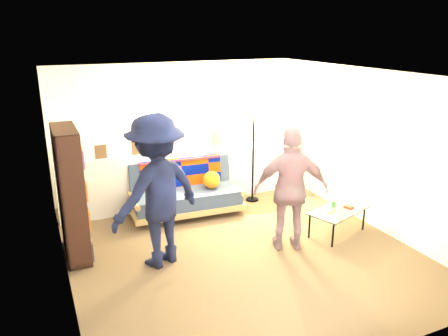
# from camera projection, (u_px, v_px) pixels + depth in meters

# --- Properties ---
(ground) EXTENTS (5.00, 5.00, 0.00)m
(ground) POSITION_uv_depth(u_px,v_px,m) (236.00, 246.00, 6.21)
(ground) COLOR brown
(ground) RESTS_ON ground
(room_shell) EXTENTS (4.60, 5.05, 2.45)m
(room_shell) POSITION_uv_depth(u_px,v_px,m) (222.00, 124.00, 6.11)
(room_shell) COLOR silver
(room_shell) RESTS_ON ground
(half_wall_ledge) EXTENTS (4.45, 0.15, 1.00)m
(half_wall_ledge) POSITION_uv_depth(u_px,v_px,m) (191.00, 176.00, 7.62)
(half_wall_ledge) COLOR silver
(half_wall_ledge) RESTS_ON ground
(ledge_decor) EXTENTS (2.97, 0.02, 0.45)m
(ledge_decor) POSITION_uv_depth(u_px,v_px,m) (178.00, 140.00, 7.31)
(ledge_decor) COLOR brown
(ledge_decor) RESTS_ON half_wall_ledge
(futon_sofa) EXTENTS (1.86, 0.98, 0.78)m
(futon_sofa) POSITION_uv_depth(u_px,v_px,m) (186.00, 192.00, 7.24)
(futon_sofa) COLOR tan
(futon_sofa) RESTS_ON ground
(bookshelf) EXTENTS (0.29, 0.88, 1.77)m
(bookshelf) POSITION_uv_depth(u_px,v_px,m) (71.00, 198.00, 5.74)
(bookshelf) COLOR black
(bookshelf) RESTS_ON ground
(coffee_table) EXTENTS (1.03, 0.77, 0.48)m
(coffee_table) POSITION_uv_depth(u_px,v_px,m) (338.00, 211.00, 6.49)
(coffee_table) COLOR black
(coffee_table) RESTS_ON ground
(floor_lamp) EXTENTS (0.38, 0.32, 1.64)m
(floor_lamp) POSITION_uv_depth(u_px,v_px,m) (253.00, 137.00, 7.55)
(floor_lamp) COLOR black
(floor_lamp) RESTS_ON ground
(person_left) EXTENTS (1.46, 1.15, 1.98)m
(person_left) POSITION_uv_depth(u_px,v_px,m) (157.00, 192.00, 5.49)
(person_left) COLOR black
(person_left) RESTS_ON ground
(person_right) EXTENTS (1.10, 0.79, 1.73)m
(person_right) POSITION_uv_depth(u_px,v_px,m) (291.00, 190.00, 5.91)
(person_right) COLOR #BF7B8A
(person_right) RESTS_ON ground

